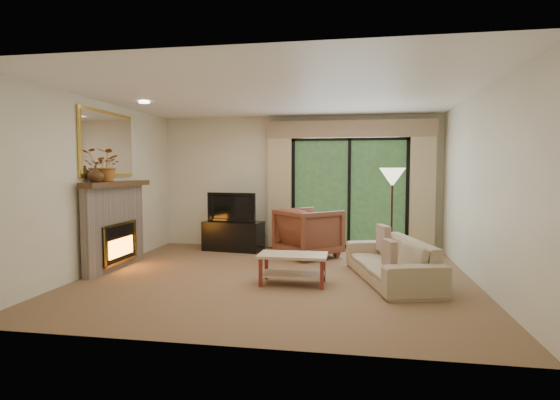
% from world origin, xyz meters
% --- Properties ---
extents(floor, '(5.50, 5.50, 0.00)m').
position_xyz_m(floor, '(0.00, 0.00, 0.00)').
color(floor, '#856243').
rests_on(floor, ground).
extents(ceiling, '(5.50, 5.50, 0.00)m').
position_xyz_m(ceiling, '(0.00, 0.00, 2.60)').
color(ceiling, white).
rests_on(ceiling, ground).
extents(wall_back, '(5.00, 0.00, 5.00)m').
position_xyz_m(wall_back, '(0.00, 2.50, 1.30)').
color(wall_back, beige).
rests_on(wall_back, ground).
extents(wall_front, '(5.00, 0.00, 5.00)m').
position_xyz_m(wall_front, '(0.00, -2.50, 1.30)').
color(wall_front, beige).
rests_on(wall_front, ground).
extents(wall_left, '(0.00, 5.00, 5.00)m').
position_xyz_m(wall_left, '(-2.75, 0.00, 1.30)').
color(wall_left, beige).
rests_on(wall_left, ground).
extents(wall_right, '(0.00, 5.00, 5.00)m').
position_xyz_m(wall_right, '(2.75, 0.00, 1.30)').
color(wall_right, beige).
rests_on(wall_right, ground).
extents(fireplace, '(0.24, 1.70, 1.37)m').
position_xyz_m(fireplace, '(-2.63, 0.20, 0.69)').
color(fireplace, slate).
rests_on(fireplace, floor).
extents(mirror, '(0.07, 1.45, 1.02)m').
position_xyz_m(mirror, '(-2.71, 0.20, 1.95)').
color(mirror, gold).
rests_on(mirror, wall_left).
extents(sliding_door, '(2.26, 0.10, 2.16)m').
position_xyz_m(sliding_door, '(1.00, 2.45, 1.10)').
color(sliding_door, black).
rests_on(sliding_door, floor).
extents(curtain_left, '(0.45, 0.18, 2.35)m').
position_xyz_m(curtain_left, '(-0.35, 2.34, 1.20)').
color(curtain_left, tan).
rests_on(curtain_left, floor).
extents(curtain_right, '(0.45, 0.18, 2.35)m').
position_xyz_m(curtain_right, '(2.35, 2.34, 1.20)').
color(curtain_right, tan).
rests_on(curtain_right, floor).
extents(cornice, '(3.20, 0.24, 0.32)m').
position_xyz_m(cornice, '(1.00, 2.36, 2.32)').
color(cornice, '#937759').
rests_on(cornice, wall_back).
extents(media_console, '(1.18, 0.65, 0.56)m').
position_xyz_m(media_console, '(-1.19, 1.95, 0.28)').
color(media_console, black).
rests_on(media_console, floor).
extents(tv, '(0.98, 0.25, 0.56)m').
position_xyz_m(tv, '(-1.19, 1.95, 0.84)').
color(tv, black).
rests_on(tv, media_console).
extents(armchair, '(1.34, 1.34, 0.87)m').
position_xyz_m(armchair, '(0.30, 1.56, 0.44)').
color(armchair, brown).
rests_on(armchair, floor).
extents(sofa, '(1.27, 2.15, 0.59)m').
position_xyz_m(sofa, '(1.61, 0.07, 0.29)').
color(sofa, tan).
rests_on(sofa, floor).
extents(pillow_near, '(0.17, 0.35, 0.34)m').
position_xyz_m(pillow_near, '(1.54, -0.51, 0.49)').
color(pillow_near, brown).
rests_on(pillow_near, sofa).
extents(pillow_far, '(0.20, 0.41, 0.40)m').
position_xyz_m(pillow_far, '(1.54, 0.65, 0.51)').
color(pillow_far, brown).
rests_on(pillow_far, sofa).
extents(coffee_table, '(0.93, 0.51, 0.41)m').
position_xyz_m(coffee_table, '(0.28, -0.33, 0.21)').
color(coffee_table, tan).
rests_on(coffee_table, floor).
extents(floor_lamp, '(0.43, 0.43, 1.58)m').
position_xyz_m(floor_lamp, '(1.71, 1.23, 0.79)').
color(floor_lamp, '#FFF4CB').
rests_on(floor_lamp, floor).
extents(vase, '(0.26, 0.26, 0.24)m').
position_xyz_m(vase, '(-2.61, -0.32, 1.49)').
color(vase, '#462D16').
rests_on(vase, fireplace).
extents(branches, '(0.48, 0.43, 0.50)m').
position_xyz_m(branches, '(-2.61, 0.00, 1.62)').
color(branches, '#9F5F23').
rests_on(branches, fireplace).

